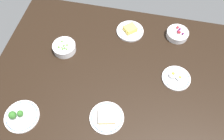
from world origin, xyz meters
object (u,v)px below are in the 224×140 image
object	(u,v)px
plate_sandwich	(107,117)
bowl_berries	(177,34)
plate_cheese	(130,31)
plate_broccoli	(21,116)
bowl_peas	(64,47)
plate_eggs	(176,78)

from	to	relation	value
plate_sandwich	bowl_berries	distance (cm)	75.82
plate_sandwich	plate_cheese	bearing A→B (deg)	-91.60
plate_broccoli	bowl_peas	bearing A→B (deg)	-100.48
bowl_berries	plate_broccoli	bearing A→B (deg)	43.76
plate_sandwich	plate_eggs	bearing A→B (deg)	-136.65
plate_broccoli	bowl_berries	bearing A→B (deg)	-136.24
plate_eggs	bowl_peas	size ratio (longest dim) A/B	1.16
plate_cheese	plate_broccoli	distance (cm)	88.76
plate_eggs	plate_cheese	world-z (taller)	plate_cheese
plate_cheese	plate_sandwich	size ratio (longest dim) A/B	0.97
plate_cheese	bowl_berries	distance (cm)	32.23
plate_eggs	plate_broccoli	distance (cm)	93.08
plate_eggs	plate_sandwich	bearing A→B (deg)	43.35
bowl_peas	plate_broccoli	size ratio (longest dim) A/B	0.77
plate_eggs	plate_broccoli	size ratio (longest dim) A/B	0.90
plate_sandwich	plate_broccoli	bearing A→B (deg)	11.39
plate_eggs	plate_sandwich	size ratio (longest dim) A/B	0.91
bowl_berries	plate_broccoli	xyz separation A→B (cm)	(80.65, 77.24, -1.05)
plate_sandwich	bowl_berries	bearing A→B (deg)	-116.55
bowl_peas	plate_broccoli	world-z (taller)	plate_broccoli
plate_eggs	bowl_berries	world-z (taller)	bowl_berries
plate_eggs	plate_sandwich	distance (cm)	49.11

